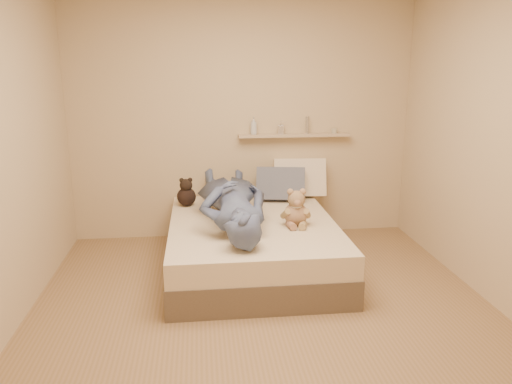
{
  "coord_description": "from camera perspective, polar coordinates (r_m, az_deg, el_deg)",
  "views": [
    {
      "loc": [
        -0.46,
        -3.36,
        1.86
      ],
      "look_at": [
        0.0,
        0.65,
        0.8
      ],
      "focal_mm": 35.0,
      "sensor_mm": 36.0,
      "label": 1
    }
  ],
  "objects": [
    {
      "name": "room",
      "position": [
        3.44,
        1.24,
        5.34
      ],
      "size": [
        3.8,
        3.8,
        3.8
      ],
      "color": "olive",
      "rests_on": "ground"
    },
    {
      "name": "bed",
      "position": [
        4.62,
        -0.4,
        -6.06
      ],
      "size": [
        1.5,
        1.9,
        0.45
      ],
      "color": "brown",
      "rests_on": "floor"
    },
    {
      "name": "game_console",
      "position": [
        4.02,
        -1.61,
        -3.66
      ],
      "size": [
        0.17,
        0.08,
        0.06
      ],
      "color": "silver",
      "rests_on": "bed"
    },
    {
      "name": "teddy_bear",
      "position": [
        4.39,
        4.6,
        -2.12
      ],
      "size": [
        0.28,
        0.27,
        0.34
      ],
      "color": "tan",
      "rests_on": "bed"
    },
    {
      "name": "dark_plush",
      "position": [
        5.04,
        -7.97,
        -0.2
      ],
      "size": [
        0.19,
        0.19,
        0.29
      ],
      "color": "black",
      "rests_on": "bed"
    },
    {
      "name": "pillow_cream",
      "position": [
        5.37,
        4.99,
        1.61
      ],
      "size": [
        0.57,
        0.31,
        0.43
      ],
      "primitive_type": "cube",
      "rotation": [
        -0.3,
        0.0,
        -0.07
      ],
      "color": "beige",
      "rests_on": "bed"
    },
    {
      "name": "pillow_grey",
      "position": [
        5.2,
        2.83,
        0.89
      ],
      "size": [
        0.54,
        0.35,
        0.37
      ],
      "primitive_type": "cube",
      "rotation": [
        -0.41,
        0.0,
        -0.17
      ],
      "color": "slate",
      "rests_on": "bed"
    },
    {
      "name": "person",
      "position": [
        4.48,
        -2.8,
        -0.96
      ],
      "size": [
        0.69,
        1.72,
        0.4
      ],
      "primitive_type": "imported",
      "rotation": [
        0.0,
        0.0,
        3.19
      ],
      "color": "#495973",
      "rests_on": "bed"
    },
    {
      "name": "wall_shelf",
      "position": [
        5.35,
        4.42,
        6.49
      ],
      "size": [
        1.2,
        0.12,
        0.03
      ],
      "primitive_type": "cube",
      "color": "tan",
      "rests_on": "wall_back"
    },
    {
      "name": "shelf_bottles",
      "position": [
        5.31,
        2.52,
        7.46
      ],
      "size": [
        0.94,
        0.07,
        0.18
      ],
      "color": "silver",
      "rests_on": "wall_shelf"
    }
  ]
}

